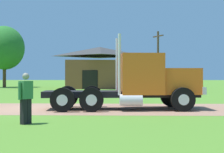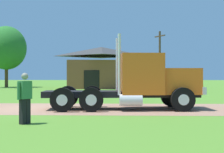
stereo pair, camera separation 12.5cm
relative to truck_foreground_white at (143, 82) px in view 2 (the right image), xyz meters
name	(u,v)px [view 2 (the right image)]	position (x,y,z in m)	size (l,w,h in m)	color
ground_plane	(23,108)	(-5.79, 0.19, -1.27)	(200.00, 200.00, 0.00)	#53862A
dirt_track	(23,108)	(-5.79, 0.19, -1.26)	(120.00, 5.57, 0.01)	#9E735A
truck_foreground_white	(143,82)	(0.00, 0.00, 0.00)	(7.45, 3.11, 3.44)	black
visitor_standing_near	(25,97)	(-4.13, -4.97, -0.37)	(0.44, 0.51, 1.67)	#33723F
shed_building	(101,68)	(-3.71, 26.12, 1.23)	(9.25, 7.73, 5.18)	brown
utility_pole_far	(160,58)	(3.59, 25.93, 2.52)	(1.13, 2.02, 7.10)	#4D3929
tree_mid	(6,48)	(-16.62, 28.34, 4.00)	(5.30, 5.30, 8.20)	#513823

